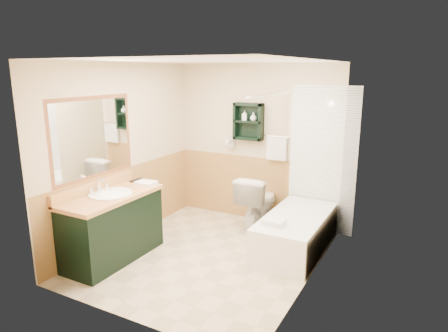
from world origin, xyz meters
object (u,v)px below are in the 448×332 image
Objects in this scene: wall_shelf at (248,121)px; toilet at (258,202)px; bathtub at (296,233)px; hair_dryer at (231,143)px; soap_bottle_a at (245,118)px; vanity_book at (135,173)px; soap_bottle_b at (253,118)px; vanity at (113,227)px.

toilet is at bearing -39.33° from wall_shelf.
bathtub is 0.90m from toilet.
soap_bottle_a reaches higher than hair_dryer.
wall_shelf reaches higher than vanity_book.
soap_bottle_a is (-1.09, 0.71, 1.36)m from bathtub.
toilet is at bearing -49.00° from soap_bottle_b.
vanity_book is (-1.34, -1.14, 0.54)m from toilet.
vanity_book reaches higher than bathtub.
bathtub is at bearing 148.07° from toilet.
vanity is 10.72× the size of soap_bottle_b.
soap_bottle_b is at bearing -47.95° from toilet.
bathtub is 1.81m from soap_bottle_b.
soap_bottle_b reaches higher than toilet.
soap_bottle_b is (1.14, 1.36, 0.67)m from vanity_book.
hair_dryer is 1.02m from toilet.
soap_bottle_b is (-0.20, 0.22, 1.22)m from toilet.
vanity is at bearing -106.32° from hair_dryer.
toilet is at bearing 56.52° from vanity.
wall_shelf is at bearing 65.96° from vanity.
hair_dryer is at bearing 150.89° from bathtub.
vanity is at bearing -112.64° from soap_bottle_a.
soap_bottle_a is at bearing 146.89° from bathtub.
hair_dryer is 1.61m from vanity_book.
soap_bottle_b is at bearing 58.31° from vanity_book.
hair_dryer is 0.18× the size of vanity.
vanity is at bearing -116.08° from soap_bottle_b.
soap_bottle_a is at bearing -32.37° from toilet.
vanity_book is at bearing 41.39° from toilet.
vanity is 2.47m from soap_bottle_a.
vanity_book is at bearing -127.77° from wall_shelf.
soap_bottle_a reaches higher than bathtub.
bathtub is at bearing -36.98° from soap_bottle_b.
toilet is at bearing -23.69° from hair_dryer.
vanity_book is 1.90m from soap_bottle_b.
soap_bottle_b reaches higher than soap_bottle_a.
bathtub is at bearing 33.98° from vanity.
vanity is 2.32m from bathtub.
vanity_book is at bearing 104.49° from vanity.
soap_bottle_a is (-0.34, 0.22, 1.20)m from toilet.
soap_bottle_a is 0.15m from soap_bottle_b.
toilet is 5.35× the size of soap_bottle_a.
soap_bottle_b is at bearing 0.00° from soap_bottle_a.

